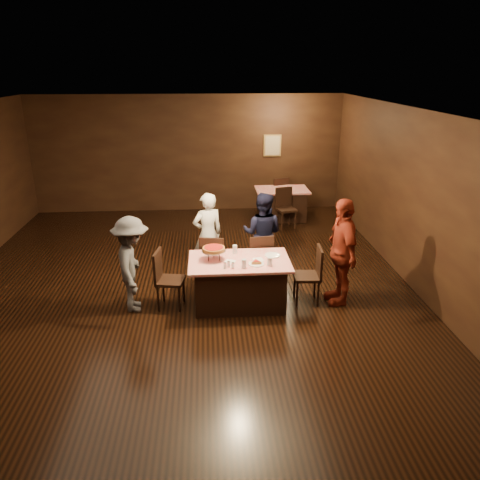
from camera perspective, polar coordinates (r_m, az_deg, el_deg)
name	(u,v)px	position (r m, az deg, el deg)	size (l,w,h in m)	color
room	(177,170)	(7.40, -7.70, 8.45)	(10.00, 10.04, 3.02)	black
main_table	(239,282)	(7.56, -0.09, -5.17)	(1.60, 1.00, 0.77)	red
back_table	(282,204)	(11.86, 5.08, 4.40)	(1.30, 0.90, 0.77)	#AF0B0C
chair_far_left	(213,260)	(8.19, -3.26, -2.42)	(0.42, 0.42, 0.95)	black
chair_far_right	(259,258)	(8.24, 2.31, -2.26)	(0.42, 0.42, 0.95)	black
chair_end_left	(170,279)	(7.53, -8.50, -4.77)	(0.42, 0.42, 0.95)	black
chair_end_right	(307,275)	(7.67, 8.16, -4.25)	(0.42, 0.42, 0.95)	black
chair_back_near	(286,209)	(11.17, 5.66, 3.84)	(0.42, 0.42, 0.95)	black
chair_back_far	(278,194)	(12.41, 4.66, 5.57)	(0.42, 0.42, 0.95)	black
diner_white_jacket	(208,234)	(8.54, -3.95, 0.72)	(0.56, 0.37, 1.55)	white
diner_navy_hoodie	(262,234)	(8.57, 2.75, 0.79)	(0.75, 0.58, 1.54)	black
diner_grey_knit	(132,264)	(7.45, -13.02, -2.92)	(0.99, 0.57, 1.53)	#4D4D51
diner_red_shirt	(341,252)	(7.62, 12.27, -1.40)	(1.03, 0.43, 1.76)	maroon
pizza_stand	(214,249)	(7.36, -3.22, -1.12)	(0.38, 0.38, 0.22)	black
plate_with_slice	(256,263)	(7.25, 1.99, -2.80)	(0.25, 0.25, 0.06)	white
plate_empty	(272,255)	(7.59, 3.98, -1.87)	(0.25, 0.25, 0.01)	white
glass_front_left	(244,264)	(7.10, 0.49, -2.90)	(0.08, 0.08, 0.14)	silver
glass_front_right	(270,262)	(7.19, 3.64, -2.64)	(0.08, 0.08, 0.14)	silver
glass_back	(235,249)	(7.65, -0.62, -1.14)	(0.08, 0.08, 0.14)	silver
condiments	(229,265)	(7.11, -1.37, -3.06)	(0.17, 0.10, 0.09)	silver
napkin_center	(258,260)	(7.42, 2.22, -2.40)	(0.16, 0.16, 0.01)	white
napkin_left	(230,262)	(7.34, -1.23, -2.65)	(0.16, 0.16, 0.01)	white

